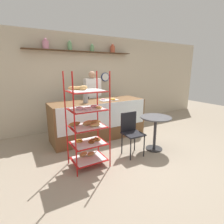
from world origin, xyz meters
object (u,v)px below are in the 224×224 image
(pastry_rack, at_px, (87,125))
(cafe_chair, at_px, (131,129))
(cafe_table, at_px, (155,125))
(coffee_carafe, at_px, (85,96))
(person_worker, at_px, (93,99))
(donut_tray_counter, at_px, (109,100))

(pastry_rack, xyz_separation_m, cafe_chair, (0.94, -0.02, -0.24))
(cafe_table, distance_m, coffee_carafe, 1.70)
(pastry_rack, distance_m, person_worker, 1.91)
(pastry_rack, height_order, cafe_table, pastry_rack)
(person_worker, xyz_separation_m, cafe_table, (0.64, -1.83, -0.36))
(donut_tray_counter, bearing_deg, coffee_carafe, -176.15)
(cafe_table, distance_m, cafe_chair, 0.58)
(person_worker, height_order, cafe_chair, person_worker)
(cafe_chair, bearing_deg, person_worker, 94.27)
(cafe_table, bearing_deg, coffee_carafe, 134.67)
(person_worker, xyz_separation_m, cafe_chair, (0.07, -1.72, -0.38))
(cafe_table, relative_size, donut_tray_counter, 1.61)
(donut_tray_counter, bearing_deg, pastry_rack, -134.73)
(cafe_chair, xyz_separation_m, donut_tray_counter, (0.11, 1.08, 0.45))
(person_worker, relative_size, cafe_table, 2.26)
(pastry_rack, relative_size, donut_tray_counter, 3.67)
(person_worker, distance_m, cafe_chair, 1.76)
(cafe_chair, height_order, donut_tray_counter, donut_tray_counter)
(person_worker, height_order, coffee_carafe, person_worker)
(pastry_rack, bearing_deg, coffee_carafe, 69.18)
(person_worker, bearing_deg, donut_tray_counter, -74.64)
(pastry_rack, bearing_deg, person_worker, 62.93)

